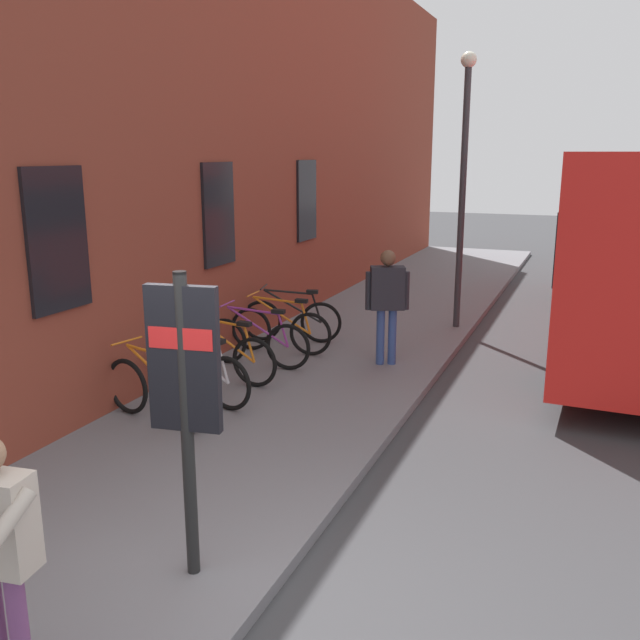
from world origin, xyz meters
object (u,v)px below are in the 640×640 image
Objects in this scene: bicycle_leaning_wall at (197,375)px; bicycle_under_window at (292,320)px; bicycle_beside_lamp at (223,356)px; transit_info_sign at (185,379)px; bicycle_by_door at (257,342)px; bicycle_mid_rack at (281,330)px; pedestrian_by_facade at (387,295)px; bicycle_end_of_row at (157,392)px; street_lamp at (464,169)px.

bicycle_leaning_wall and bicycle_under_window have the same top height.
transit_info_sign reaches higher than bicycle_beside_lamp.
transit_info_sign is (-4.98, -2.00, 1.21)m from bicycle_by_door.
bicycle_beside_lamp is 0.74× the size of transit_info_sign.
bicycle_by_door is at bearing 0.28° from bicycle_leaning_wall.
bicycle_leaning_wall is 1.01× the size of bicycle_under_window.
bicycle_mid_rack is at bearing -4.42° from bicycle_beside_lamp.
bicycle_under_window is at bearing 71.39° from pedestrian_by_facade.
bicycle_under_window is at bearing 1.93° from bicycle_leaning_wall.
bicycle_end_of_row is 2.49m from bicycle_by_door.
street_lamp is (2.16, -2.46, 2.55)m from bicycle_under_window.
bicycle_under_window is 0.35× the size of street_lamp.
bicycle_end_of_row and bicycle_leaning_wall have the same top height.
street_lamp is at bearing -32.68° from bicycle_by_door.
pedestrian_by_facade reaches higher than bicycle_mid_rack.
bicycle_leaning_wall is at bearing 156.46° from street_lamp.
street_lamp reaches higher than bicycle_leaning_wall.
bicycle_under_window is 2.13m from pedestrian_by_facade.
bicycle_leaning_wall is 0.99× the size of bicycle_beside_lamp.
transit_info_sign reaches higher than bicycle_by_door.
bicycle_beside_lamp is at bearing 7.53° from bicycle_leaning_wall.
bicycle_under_window is at bearing 9.77° from bicycle_mid_rack.
bicycle_under_window is (4.01, 0.02, 0.00)m from bicycle_end_of_row.
street_lamp reaches higher than bicycle_end_of_row.
pedestrian_by_facade is at bearing -48.36° from bicycle_beside_lamp.
transit_info_sign is at bearing -148.64° from bicycle_leaning_wall.
bicycle_beside_lamp is 1.66m from bicycle_mid_rack.
bicycle_by_door is 5.50m from transit_info_sign.
bicycle_end_of_row and bicycle_beside_lamp have the same top height.
street_lamp is at bearing -21.56° from bicycle_end_of_row.
bicycle_mid_rack is (2.54, -0.01, 0.00)m from bicycle_leaning_wall.
transit_info_sign reaches higher than bicycle_mid_rack.
bicycle_leaning_wall is 4.01m from transit_info_sign.
bicycle_leaning_wall is at bearing 145.23° from pedestrian_by_facade.
bicycle_by_door is at bearing 115.83° from pedestrian_by_facade.
bicycle_by_door is (0.83, -0.11, 0.00)m from bicycle_beside_lamp.
bicycle_end_of_row is at bearing 173.59° from bicycle_leaning_wall.
bicycle_end_of_row is 0.99× the size of bicycle_by_door.
bicycle_leaning_wall is 0.99× the size of bicycle_mid_rack.
bicycle_beside_lamp is 1.02× the size of bicycle_under_window.
bicycle_end_of_row is 0.73× the size of transit_info_sign.
transit_info_sign is 5.88m from pedestrian_by_facade.
pedestrian_by_facade is (2.59, -1.80, 0.70)m from bicycle_leaning_wall.
bicycle_by_door is 1.52m from bicycle_under_window.
bicycle_end_of_row and bicycle_by_door have the same top height.
bicycle_leaning_wall is 6.41m from street_lamp.
pedestrian_by_facade reaches higher than bicycle_under_window.
bicycle_mid_rack is 0.70m from bicycle_under_window.
pedestrian_by_facade is at bearing -88.37° from bicycle_mid_rack.
bicycle_leaning_wall is at bearing -178.07° from bicycle_under_window.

